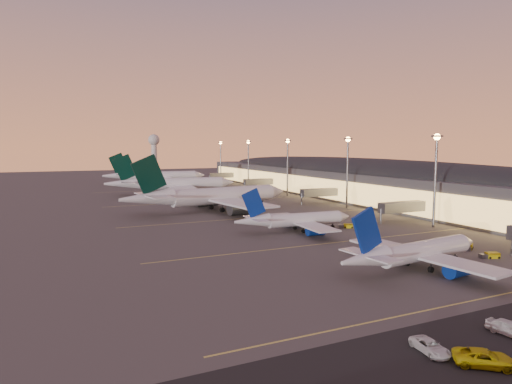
% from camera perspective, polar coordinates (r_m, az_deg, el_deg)
% --- Properties ---
extents(ground, '(700.00, 700.00, 0.00)m').
position_cam_1_polar(ground, '(106.51, 9.13, -6.11)').
color(ground, '#484542').
extents(airliner_narrow_south, '(35.01, 31.48, 12.50)m').
position_cam_1_polar(airliner_narrow_south, '(83.10, 20.38, -7.58)').
color(airliner_narrow_south, silver).
rests_on(airliner_narrow_south, ground).
extents(airliner_narrow_north, '(33.44, 29.88, 11.95)m').
position_cam_1_polar(airliner_narrow_north, '(113.18, 5.20, -3.75)').
color(airliner_narrow_north, silver).
rests_on(airliner_narrow_north, ground).
extents(airliner_wide_near, '(62.58, 57.60, 20.05)m').
position_cam_1_polar(airliner_wide_near, '(148.90, -6.07, -0.60)').
color(airliner_wide_near, silver).
rests_on(airliner_wide_near, ground).
extents(airliner_wide_mid, '(60.02, 55.06, 19.20)m').
position_cam_1_polar(airliner_wide_mid, '(204.46, -11.16, 1.05)').
color(airliner_wide_mid, silver).
rests_on(airliner_wide_mid, ground).
extents(airliner_wide_far, '(59.70, 54.65, 19.09)m').
position_cam_1_polar(airliner_wide_far, '(261.67, -13.25, 2.05)').
color(airliner_wide_far, silver).
rests_on(airliner_wide_far, ground).
extents(terminal_building, '(56.35, 255.00, 17.46)m').
position_cam_1_polar(terminal_building, '(199.54, 12.48, 2.00)').
color(terminal_building, '#46464A').
rests_on(terminal_building, ground).
extents(light_masts, '(2.20, 217.20, 25.90)m').
position_cam_1_polar(light_masts, '(178.39, 7.33, 4.46)').
color(light_masts, slate).
rests_on(light_masts, ground).
extents(radar_tower, '(9.00, 9.00, 32.50)m').
position_cam_1_polar(radar_tower, '(353.22, -13.44, 5.79)').
color(radar_tower, silver).
rests_on(radar_tower, ground).
extents(lane_markings, '(90.00, 180.36, 0.00)m').
position_cam_1_polar(lane_markings, '(140.98, 0.10, -3.06)').
color(lane_markings, '#D8C659').
rests_on(lane_markings, ground).
extents(baggage_tug_a, '(4.06, 2.73, 1.13)m').
position_cam_1_polar(baggage_tug_a, '(98.82, 28.75, -7.43)').
color(baggage_tug_a, '#C7B60C').
rests_on(baggage_tug_a, ground).
extents(baggage_tug_b, '(4.05, 3.40, 1.16)m').
position_cam_1_polar(baggage_tug_b, '(104.75, 26.44, -6.58)').
color(baggage_tug_b, '#C7B60C').
rests_on(baggage_tug_b, ground).
extents(baggage_tug_c, '(4.08, 3.15, 1.14)m').
position_cam_1_polar(baggage_tug_c, '(121.00, 11.97, -4.45)').
color(baggage_tug_c, '#C7B60C').
rests_on(baggage_tug_c, ground).
extents(service_van_a, '(2.80, 5.13, 1.36)m').
position_cam_1_polar(service_van_a, '(52.77, 22.20, -18.53)').
color(service_van_a, silver).
rests_on(service_van_a, ground).
extents(service_van_b, '(6.46, 5.90, 1.68)m').
position_cam_1_polar(service_van_b, '(52.12, 28.18, -18.94)').
color(service_van_b, '#C7B60C').
rests_on(service_van_b, ground).
extents(service_van_c, '(2.88, 5.46, 1.77)m').
position_cam_1_polar(service_van_c, '(60.98, 30.73, -15.33)').
color(service_van_c, silver).
rests_on(service_van_c, ground).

